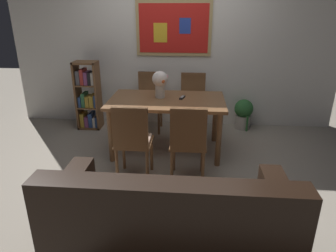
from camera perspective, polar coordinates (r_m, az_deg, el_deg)
ground_plane at (r=3.90m, az=-0.76°, el=-7.20°), size 12.00×12.00×0.00m
wall_back_with_painting at (r=5.01m, az=0.98°, el=14.99°), size 5.20×0.14×2.60m
dining_table at (r=4.04m, az=-0.27°, el=3.76°), size 1.51×0.92×0.74m
dining_chair_far_left at (r=4.87m, az=-3.43°, el=5.52°), size 0.40×0.41×0.91m
dining_chair_near_left at (r=3.36m, az=-6.66°, el=-2.07°), size 0.40×0.41×0.91m
dining_chair_far_right at (r=4.79m, az=4.64°, el=5.24°), size 0.40×0.41×0.91m
dining_chair_near_right at (r=3.31m, az=3.79°, el=-2.33°), size 0.40×0.41×0.91m
leather_couch at (r=2.45m, az=0.49°, el=-17.93°), size 1.80×0.84×0.84m
bookshelf at (r=5.07m, az=-14.61°, el=5.09°), size 0.36×0.28×1.08m
potted_ivy at (r=5.08m, az=13.91°, el=2.35°), size 0.30×0.30×0.52m
flower_vase at (r=4.04m, az=-1.50°, el=8.26°), size 0.21×0.20×0.35m
tv_remote at (r=4.06m, az=2.68°, el=5.36°), size 0.08×0.16×0.02m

